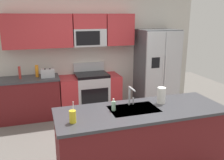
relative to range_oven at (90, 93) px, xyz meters
The scene contains 13 objects.
ground_plane 1.86m from the range_oven, 86.67° to the right, with size 9.00×9.00×0.00m, color #66605B.
kitchen_wall_unit 1.07m from the range_oven, 97.68° to the left, with size 5.20×0.43×2.60m.
back_counter 1.32m from the range_oven, behind, with size 1.27×0.63×0.90m.
range_oven is the anchor object (origin of this frame).
refrigerator 1.70m from the range_oven, ahead, with size 0.90×0.76×1.85m.
island_counter 2.30m from the range_oven, 84.09° to the right, with size 2.40×0.87×0.90m.
toaster 1.07m from the range_oven, behind, with size 0.28×0.16×0.18m.
pepper_mill 1.58m from the range_oven, behind, with size 0.05×0.05×0.26m, color #B2332D.
bottle_orange 1.27m from the range_oven, behind, with size 0.07×0.07×0.25m, color orange.
sink_faucet 2.19m from the range_oven, 86.09° to the right, with size 0.08×0.21×0.28m.
drink_cup_yellow 2.60m from the range_oven, 107.01° to the right, with size 0.08×0.08×0.28m.
soap_dispenser 2.27m from the range_oven, 93.84° to the right, with size 0.06×0.06×0.17m.
paper_towel_roll 2.31m from the range_oven, 73.99° to the right, with size 0.12×0.12×0.24m, color white.
Camera 1 is at (-1.20, -3.34, 2.17)m, focal length 38.53 mm.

